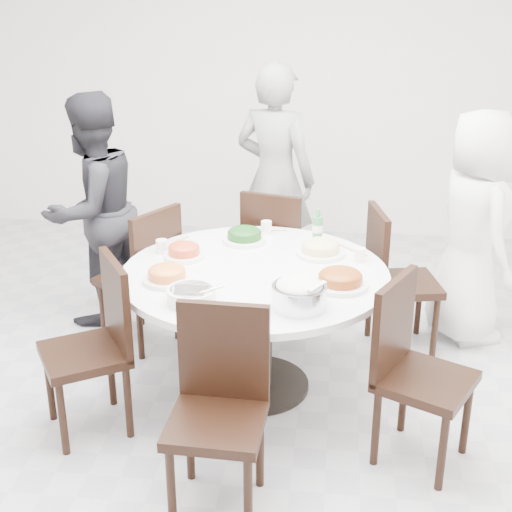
# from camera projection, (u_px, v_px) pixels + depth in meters

# --- Properties ---
(floor) EXTENTS (6.00, 6.00, 0.01)m
(floor) POSITION_uv_depth(u_px,v_px,m) (240.00, 407.00, 4.06)
(floor) COLOR #B6B5BA
(floor) RESTS_ON ground
(wall_back) EXTENTS (6.00, 0.01, 2.80)m
(wall_back) POSITION_uv_depth(u_px,v_px,m) (285.00, 81.00, 6.30)
(wall_back) COLOR white
(wall_back) RESTS_ON ground
(dining_table) EXTENTS (1.50, 1.50, 0.75)m
(dining_table) POSITION_uv_depth(u_px,v_px,m) (255.00, 330.00, 4.12)
(dining_table) COLOR white
(dining_table) RESTS_ON floor
(chair_ne) EXTENTS (0.50, 0.50, 0.95)m
(chair_ne) POSITION_uv_depth(u_px,v_px,m) (404.00, 281.00, 4.53)
(chair_ne) COLOR black
(chair_ne) RESTS_ON floor
(chair_n) EXTENTS (0.52, 0.52, 0.95)m
(chair_n) POSITION_uv_depth(u_px,v_px,m) (280.00, 252.00, 4.98)
(chair_n) COLOR black
(chair_n) RESTS_ON floor
(chair_nw) EXTENTS (0.57, 0.57, 0.95)m
(chair_nw) POSITION_uv_depth(u_px,v_px,m) (138.00, 275.00, 4.61)
(chair_nw) COLOR black
(chair_nw) RESTS_ON floor
(chair_sw) EXTENTS (0.58, 0.58, 0.95)m
(chair_sw) POSITION_uv_depth(u_px,v_px,m) (84.00, 350.00, 3.70)
(chair_sw) COLOR black
(chair_sw) RESTS_ON floor
(chair_s) EXTENTS (0.44, 0.44, 0.95)m
(chair_s) POSITION_uv_depth(u_px,v_px,m) (216.00, 419.00, 3.14)
(chair_s) COLOR black
(chair_s) RESTS_ON floor
(chair_se) EXTENTS (0.57, 0.57, 0.95)m
(chair_se) POSITION_uv_depth(u_px,v_px,m) (426.00, 377.00, 3.46)
(chair_se) COLOR black
(chair_se) RESTS_ON floor
(diner_right) EXTENTS (0.70, 0.86, 1.53)m
(diner_right) POSITION_uv_depth(u_px,v_px,m) (473.00, 228.00, 4.59)
(diner_right) COLOR white
(diner_right) RESTS_ON floor
(diner_middle) EXTENTS (0.73, 0.61, 1.72)m
(diner_middle) POSITION_uv_depth(u_px,v_px,m) (275.00, 179.00, 5.32)
(diner_middle) COLOR black
(diner_middle) RESTS_ON floor
(diner_left) EXTENTS (0.90, 0.97, 1.59)m
(diner_left) POSITION_uv_depth(u_px,v_px,m) (93.00, 210.00, 4.83)
(diner_left) COLOR black
(diner_left) RESTS_ON floor
(dish_greens) EXTENTS (0.27, 0.27, 0.07)m
(dish_greens) POSITION_uv_depth(u_px,v_px,m) (244.00, 237.00, 4.39)
(dish_greens) COLOR white
(dish_greens) RESTS_ON dining_table
(dish_pale) EXTENTS (0.28, 0.28, 0.08)m
(dish_pale) POSITION_uv_depth(u_px,v_px,m) (320.00, 249.00, 4.19)
(dish_pale) COLOR white
(dish_pale) RESTS_ON dining_table
(dish_orange) EXTENTS (0.23, 0.23, 0.06)m
(dish_orange) POSITION_uv_depth(u_px,v_px,m) (184.00, 253.00, 4.15)
(dish_orange) COLOR white
(dish_orange) RESTS_ON dining_table
(dish_redbrown) EXTENTS (0.30, 0.30, 0.08)m
(dish_redbrown) POSITION_uv_depth(u_px,v_px,m) (340.00, 280.00, 3.77)
(dish_redbrown) COLOR white
(dish_redbrown) RESTS_ON dining_table
(dish_tofu) EXTENTS (0.26, 0.26, 0.07)m
(dish_tofu) POSITION_uv_depth(u_px,v_px,m) (167.00, 276.00, 3.83)
(dish_tofu) COLOR white
(dish_tofu) RESTS_ON dining_table
(rice_bowl) EXTENTS (0.27, 0.27, 0.12)m
(rice_bowl) POSITION_uv_depth(u_px,v_px,m) (299.00, 297.00, 3.53)
(rice_bowl) COLOR silver
(rice_bowl) RESTS_ON dining_table
(soup_bowl) EXTENTS (0.25, 0.25, 0.08)m
(soup_bowl) POSITION_uv_depth(u_px,v_px,m) (191.00, 296.00, 3.59)
(soup_bowl) COLOR white
(soup_bowl) RESTS_ON dining_table
(beverage_bottle) EXTENTS (0.06, 0.06, 0.21)m
(beverage_bottle) POSITION_uv_depth(u_px,v_px,m) (318.00, 226.00, 4.36)
(beverage_bottle) COLOR #327F44
(beverage_bottle) RESTS_ON dining_table
(tea_cups) EXTENTS (0.07, 0.07, 0.08)m
(tea_cups) POSITION_uv_depth(u_px,v_px,m) (260.00, 228.00, 4.53)
(tea_cups) COLOR white
(tea_cups) RESTS_ON dining_table
(chopsticks) EXTENTS (0.24, 0.04, 0.01)m
(chopsticks) POSITION_uv_depth(u_px,v_px,m) (268.00, 230.00, 4.59)
(chopsticks) COLOR tan
(chopsticks) RESTS_ON dining_table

